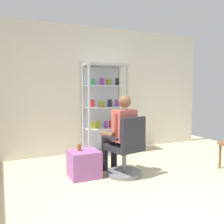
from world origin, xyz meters
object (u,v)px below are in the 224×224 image
(tea_glass, at_px, (79,147))
(office_chair, at_px, (127,152))
(seated_shopkeeper, at_px, (120,131))
(storage_crate, at_px, (84,164))
(display_cabinet_main, at_px, (104,109))

(tea_glass, bearing_deg, office_chair, -22.14)
(seated_shopkeeper, bearing_deg, tea_glass, 169.48)
(seated_shopkeeper, xyz_separation_m, storage_crate, (-0.59, 0.09, -0.50))
(storage_crate, bearing_deg, seated_shopkeeper, -8.61)
(seated_shopkeeper, height_order, tea_glass, seated_shopkeeper)
(display_cabinet_main, xyz_separation_m, office_chair, (-0.23, -1.47, -0.57))
(seated_shopkeeper, bearing_deg, display_cabinet_main, 78.64)
(display_cabinet_main, height_order, seated_shopkeeper, display_cabinet_main)
(seated_shopkeeper, xyz_separation_m, tea_glass, (-0.65, 0.12, -0.24))
(office_chair, distance_m, storage_crate, 0.70)
(office_chair, bearing_deg, storage_crate, 158.33)
(office_chair, xyz_separation_m, tea_glass, (-0.69, 0.28, 0.08))
(display_cabinet_main, distance_m, storage_crate, 1.67)
(display_cabinet_main, relative_size, office_chair, 1.98)
(office_chair, relative_size, storage_crate, 2.08)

